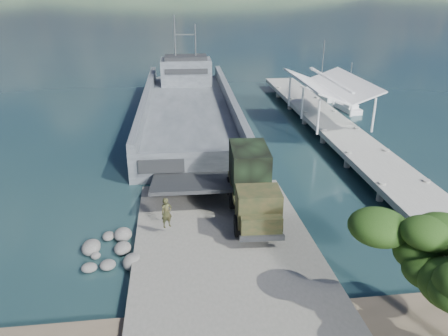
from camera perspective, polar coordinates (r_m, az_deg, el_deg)
ground at (r=25.63m, az=-0.12°, el=-9.75°), size 1400.00×1400.00×0.00m
boat_ramp at (r=24.67m, az=0.16°, el=-10.51°), size 10.00×18.00×0.50m
shoreline_rocks at (r=26.18m, az=-14.06°, el=-9.76°), size 3.20×5.60×0.90m
pier at (r=44.80m, az=13.74°, el=6.45°), size 6.40×44.00×6.10m
landing_craft at (r=47.50m, az=-4.64°, el=7.10°), size 10.35×37.70×11.13m
military_truck at (r=27.16m, az=3.67°, el=-2.09°), size 3.01×8.23×3.76m
soldier at (r=25.40m, az=-7.46°, el=-6.60°), size 0.78×0.68×1.81m
sailboat_near at (r=53.87m, az=15.83°, el=7.55°), size 1.94×4.85×5.75m
sailboat_far at (r=59.34m, az=12.51°, el=9.35°), size 3.28×6.43×7.53m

